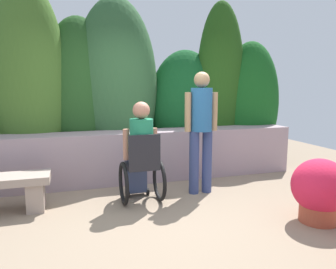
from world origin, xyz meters
TOP-DOWN VIEW (x-y plane):
  - ground_plane at (0.00, 0.00)m, footprint 10.19×10.19m
  - stone_retaining_wall at (0.00, 1.62)m, footprint 5.35×0.55m
  - hedge_backdrop at (-0.06, 2.27)m, footprint 6.22×1.16m
  - person_in_wheelchair at (-0.19, 0.61)m, footprint 0.53×0.66m
  - person_standing_companion at (0.71, 0.71)m, footprint 0.49×0.30m
  - flower_pot_purple_near at (1.58, -0.63)m, footprint 0.62×0.62m

SIDE VIEW (x-z plane):
  - ground_plane at x=0.00m, z-range 0.00..0.00m
  - flower_pot_purple_near at x=1.58m, z-range 0.01..0.73m
  - stone_retaining_wall at x=0.00m, z-range 0.00..0.81m
  - person_in_wheelchair at x=-0.19m, z-range -0.04..1.29m
  - person_standing_companion at x=0.71m, z-range 0.13..1.86m
  - hedge_backdrop at x=-0.06m, z-range -0.22..2.94m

